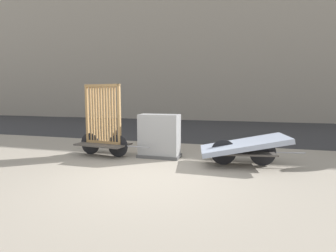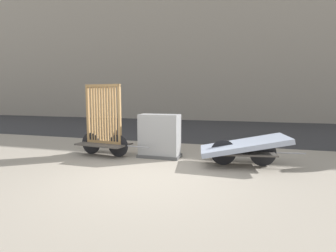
{
  "view_description": "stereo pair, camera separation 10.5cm",
  "coord_description": "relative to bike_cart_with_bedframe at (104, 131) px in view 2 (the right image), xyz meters",
  "views": [
    {
      "loc": [
        1.79,
        -4.65,
        1.59
      ],
      "look_at": [
        0.0,
        1.59,
        0.87
      ],
      "focal_mm": 28.0,
      "sensor_mm": 36.0,
      "label": 1
    },
    {
      "loc": [
        1.9,
        -4.62,
        1.59
      ],
      "look_at": [
        0.0,
        1.59,
        0.87
      ],
      "focal_mm": 28.0,
      "sensor_mm": 36.0,
      "label": 2
    }
  ],
  "objects": [
    {
      "name": "ground_plane",
      "position": [
        1.81,
        -1.59,
        -0.67
      ],
      "size": [
        60.0,
        60.0,
        0.0
      ],
      "primitive_type": "plane",
      "color": "gray"
    },
    {
      "name": "road_strip",
      "position": [
        1.81,
        6.89,
        -0.66
      ],
      "size": [
        56.0,
        8.96,
        0.01
      ],
      "color": "#2D2D30",
      "rests_on": "ground_plane"
    },
    {
      "name": "building_facade",
      "position": [
        1.81,
        13.37,
        4.81
      ],
      "size": [
        48.0,
        4.0,
        10.95
      ],
      "color": "#9E9384",
      "rests_on": "ground_plane"
    },
    {
      "name": "bike_cart_with_bedframe",
      "position": [
        0.0,
        0.0,
        0.0
      ],
      "size": [
        2.13,
        0.94,
        1.92
      ],
      "rotation": [
        0.0,
        0.0,
        -0.11
      ],
      "color": "#4C4742",
      "rests_on": "ground_plane"
    },
    {
      "name": "bike_cart_with_mattress",
      "position": [
        3.63,
        0.0,
        -0.22
      ],
      "size": [
        2.42,
        1.37,
        0.72
      ],
      "rotation": [
        0.0,
        0.0,
        0.18
      ],
      "color": "#4C4742",
      "rests_on": "ground_plane"
    },
    {
      "name": "utility_cabinet",
      "position": [
        1.51,
        0.24,
        -0.14
      ],
      "size": [
        1.11,
        0.55,
        1.14
      ],
      "color": "#4C4C4C",
      "rests_on": "ground_plane"
    }
  ]
}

